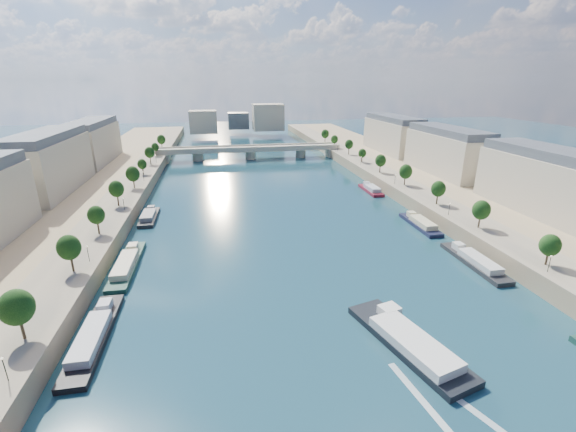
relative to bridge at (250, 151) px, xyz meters
name	(u,v)px	position (x,y,z in m)	size (l,w,h in m)	color
ground	(282,224)	(0.00, -117.26, -5.08)	(700.00, 700.00, 0.00)	#0D303A
quay_left	(52,231)	(-72.00, -117.26, -2.58)	(44.00, 520.00, 5.00)	#9E8460
quay_right	(472,205)	(72.00, -117.26, -2.58)	(44.00, 520.00, 5.00)	#9E8460
pave_left	(103,221)	(-57.00, -117.26, -0.03)	(14.00, 520.00, 0.10)	gray
pave_right	(436,201)	(57.00, -117.26, -0.03)	(14.00, 520.00, 0.10)	gray
trees_left	(108,202)	(-55.00, -115.26, 5.39)	(4.80, 268.80, 8.26)	#382B1E
trees_right	(419,180)	(55.00, -107.26, 5.39)	(4.80, 268.80, 8.26)	#382B1E
lamps_left	(109,223)	(-52.50, -127.26, 2.70)	(0.36, 200.36, 4.28)	black
lamps_right	(419,191)	(52.50, -112.26, 2.70)	(0.36, 200.36, 4.28)	black
buildings_left	(14,180)	(-85.00, -105.26, 11.37)	(16.00, 226.00, 23.20)	beige
buildings_right	(488,161)	(85.00, -105.26, 11.37)	(16.00, 226.00, 23.20)	beige
skyline	(243,119)	(3.19, 102.26, 9.57)	(79.00, 42.00, 22.00)	beige
bridge	(250,151)	(0.00, 0.00, 0.00)	(112.00, 12.00, 8.15)	#C1B79E
tour_barge	(408,342)	(12.27, -184.84, -4.06)	(14.71, 28.35, 3.75)	black
wake	(462,420)	(12.27, -201.45, -5.06)	(14.36, 25.90, 0.04)	silver
moored_barges_left	(91,342)	(-45.50, -173.85, -4.24)	(5.00, 157.92, 3.60)	#181D36
moored_barges_right	(490,273)	(45.50, -163.08, -4.24)	(5.00, 167.15, 3.60)	black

